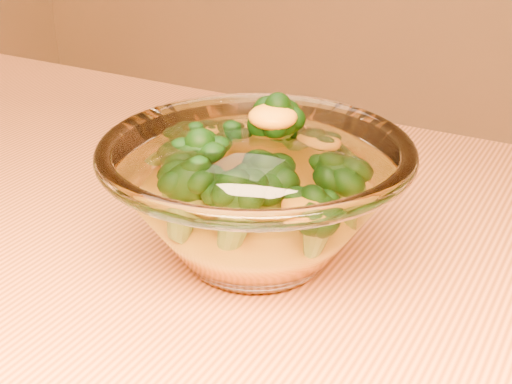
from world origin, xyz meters
TOP-DOWN VIEW (x-y plane):
  - glass_bowl at (0.06, 0.09)m, footprint 0.21×0.21m
  - cheese_sauce at (0.06, 0.09)m, footprint 0.12×0.12m
  - broccoli_heap at (0.05, 0.10)m, footprint 0.15×0.14m

SIDE VIEW (x-z plane):
  - cheese_sauce at x=0.06m, z-range 0.76..0.80m
  - glass_bowl at x=0.06m, z-range 0.75..0.85m
  - broccoli_heap at x=0.05m, z-range 0.77..0.85m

